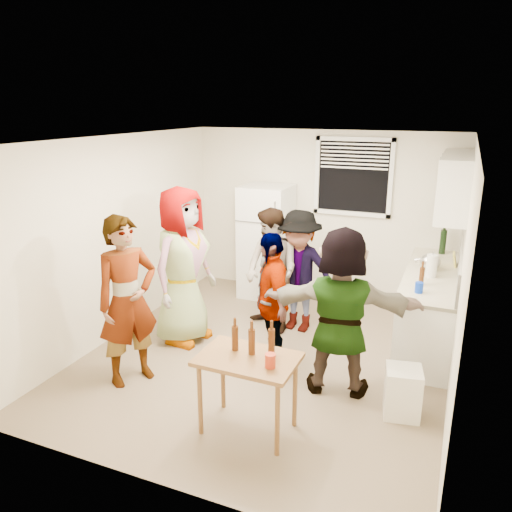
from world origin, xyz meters
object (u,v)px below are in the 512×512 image
at_px(serving_table, 248,429).
at_px(guest_back_left, 271,329).
at_px(guest_stripe, 134,378).
at_px(beer_bottle_table, 252,354).
at_px(trash_bin, 403,391).
at_px(refrigerator, 266,241).
at_px(wine_bottle, 442,254).
at_px(beer_bottle_counter, 421,285).
at_px(red_cup, 270,367).
at_px(guest_black, 271,364).
at_px(blue_cup, 418,293).
at_px(kettle, 430,270).
at_px(guest_orange, 336,389).
at_px(guest_back_right, 297,328).
at_px(guest_grey, 186,339).

height_order(serving_table, guest_back_left, serving_table).
bearing_deg(guest_stripe, beer_bottle_table, -71.19).
distance_m(trash_bin, beer_bottle_table, 1.51).
xyz_separation_m(refrigerator, wine_bottle, (2.50, 0.17, 0.05)).
bearing_deg(guest_stripe, beer_bottle_counter, -30.15).
height_order(serving_table, guest_stripe, serving_table).
bearing_deg(beer_bottle_table, red_cup, -33.16).
bearing_deg(guest_black, red_cup, -15.01).
xyz_separation_m(blue_cup, guest_stripe, (-2.75, -1.41, -0.90)).
xyz_separation_m(kettle, guest_black, (-1.54, -1.41, -0.90)).
relative_size(guest_stripe, guest_orange, 1.03).
xyz_separation_m(serving_table, guest_black, (-0.24, 1.20, 0.00)).
xyz_separation_m(blue_cup, guest_black, (-1.49, -0.54, -0.90)).
xyz_separation_m(wine_bottle, blue_cup, (-0.15, -1.65, 0.00)).
bearing_deg(red_cup, beer_bottle_table, 146.84).
bearing_deg(blue_cup, guest_back_left, 169.74).
xyz_separation_m(trash_bin, red_cup, (-1.02, -0.86, 0.48)).
distance_m(kettle, blue_cup, 0.87).
bearing_deg(kettle, blue_cup, -81.14).
relative_size(beer_bottle_counter, red_cup, 1.70).
distance_m(guest_back_left, guest_back_right, 0.35).
xyz_separation_m(guest_grey, guest_black, (1.22, -0.19, 0.00)).
height_order(kettle, guest_orange, kettle).
relative_size(blue_cup, guest_stripe, 0.06).
bearing_deg(wine_bottle, refrigerator, -176.22).
height_order(kettle, guest_black, kettle).
xyz_separation_m(blue_cup, red_cup, (-1.01, -1.82, -0.17)).
distance_m(refrigerator, serving_table, 3.51).
xyz_separation_m(beer_bottle_counter, guest_black, (-1.49, -0.79, -0.90)).
bearing_deg(trash_bin, guest_back_left, 144.58).
relative_size(blue_cup, guest_back_left, 0.07).
distance_m(wine_bottle, blue_cup, 1.66).
height_order(guest_grey, guest_black, guest_grey).
xyz_separation_m(beer_bottle_table, guest_black, (-0.25, 1.13, -0.73)).
xyz_separation_m(guest_black, guest_orange, (0.82, -0.22, 0.00)).
bearing_deg(wine_bottle, guest_orange, -108.77).
relative_size(wine_bottle, guest_stripe, 0.18).
distance_m(blue_cup, guest_stripe, 3.22).
xyz_separation_m(serving_table, guest_orange, (0.58, 0.97, 0.00)).
relative_size(beer_bottle_counter, guest_orange, 0.12).
bearing_deg(refrigerator, guest_back_right, -50.18).
distance_m(kettle, guest_back_right, 1.84).
height_order(beer_bottle_table, red_cup, beer_bottle_table).
bearing_deg(guest_stripe, blue_cup, -34.13).
relative_size(serving_table, guest_black, 0.56).
relative_size(wine_bottle, serving_table, 0.38).
relative_size(beer_bottle_table, red_cup, 1.94).
xyz_separation_m(beer_bottle_table, guest_back_right, (-0.26, 2.15, -0.73)).
bearing_deg(guest_orange, wine_bottle, -118.57).
bearing_deg(trash_bin, red_cup, -139.90).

